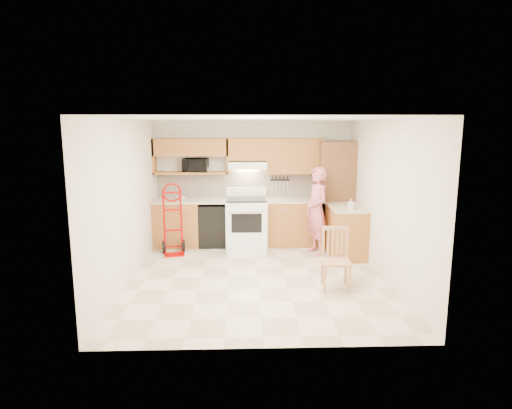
{
  "coord_description": "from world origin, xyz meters",
  "views": [
    {
      "loc": [
        -0.23,
        -6.59,
        2.39
      ],
      "look_at": [
        0.0,
        0.5,
        1.1
      ],
      "focal_mm": 30.2,
      "sensor_mm": 36.0,
      "label": 1
    }
  ],
  "objects_px": {
    "microwave": "(196,165)",
    "hand_truck": "(173,223)",
    "dining_chair": "(336,259)",
    "range": "(246,220)",
    "person": "(317,211)"
  },
  "relations": [
    {
      "from": "hand_truck",
      "to": "dining_chair",
      "type": "bearing_deg",
      "value": -47.02
    },
    {
      "from": "range",
      "to": "hand_truck",
      "type": "bearing_deg",
      "value": -167.08
    },
    {
      "from": "microwave",
      "to": "hand_truck",
      "type": "xyz_separation_m",
      "value": [
        -0.37,
        -0.74,
        -1.02
      ]
    },
    {
      "from": "microwave",
      "to": "range",
      "type": "xyz_separation_m",
      "value": [
        1.01,
        -0.42,
        -1.04
      ]
    },
    {
      "from": "hand_truck",
      "to": "dining_chair",
      "type": "relative_size",
      "value": 1.34
    },
    {
      "from": "range",
      "to": "hand_truck",
      "type": "height_order",
      "value": "hand_truck"
    },
    {
      "from": "range",
      "to": "person",
      "type": "height_order",
      "value": "person"
    },
    {
      "from": "dining_chair",
      "to": "hand_truck",
      "type": "bearing_deg",
      "value": 149.35
    },
    {
      "from": "person",
      "to": "hand_truck",
      "type": "height_order",
      "value": "person"
    },
    {
      "from": "hand_truck",
      "to": "range",
      "type": "bearing_deg",
      "value": 1.0
    },
    {
      "from": "range",
      "to": "dining_chair",
      "type": "bearing_deg",
      "value": -59.49
    },
    {
      "from": "microwave",
      "to": "person",
      "type": "bearing_deg",
      "value": -10.99
    },
    {
      "from": "microwave",
      "to": "hand_truck",
      "type": "relative_size",
      "value": 0.4
    },
    {
      "from": "range",
      "to": "person",
      "type": "xyz_separation_m",
      "value": [
        1.32,
        -0.36,
        0.24
      ]
    },
    {
      "from": "hand_truck",
      "to": "dining_chair",
      "type": "distance_m",
      "value": 3.28
    }
  ]
}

